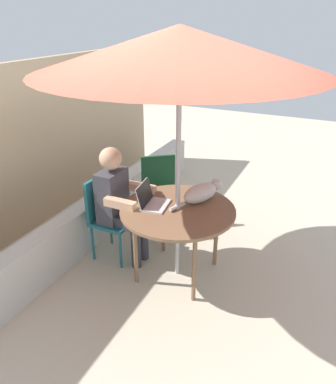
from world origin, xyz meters
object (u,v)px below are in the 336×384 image
(laptop, at_px, (150,199))
(person_seated, at_px, (119,199))
(patio_umbrella, at_px, (180,49))
(patio_table, at_px, (178,214))
(chair_empty, at_px, (160,188))
(cat, at_px, (202,192))
(chair_occupied, at_px, (107,211))

(laptop, bearing_deg, person_seated, 82.68)
(person_seated, bearing_deg, patio_umbrella, -90.00)
(patio_table, bearing_deg, chair_empty, 36.98)
(patio_umbrella, height_order, cat, patio_umbrella)
(chair_occupied, distance_m, laptop, 0.61)
(patio_table, height_order, chair_occupied, chair_occupied)
(patio_table, xyz_separation_m, chair_empty, (0.75, 0.57, -0.16))
(chair_empty, xyz_separation_m, laptop, (-0.80, -0.30, 0.28))
(cat, bearing_deg, patio_table, 151.64)
(person_seated, relative_size, cat, 2.04)
(chair_occupied, distance_m, person_seated, 0.23)
(laptop, distance_m, cat, 0.51)
(chair_empty, bearing_deg, patio_umbrella, -143.02)
(patio_table, relative_size, chair_occupied, 1.22)
(patio_table, xyz_separation_m, cat, (0.26, -0.14, 0.14))
(person_seated, bearing_deg, chair_empty, -6.41)
(chair_empty, height_order, person_seated, person_seated)
(patio_umbrella, xyz_separation_m, chair_occupied, (0.00, 0.81, -1.61))
(laptop, bearing_deg, chair_occupied, 84.79)
(chair_occupied, bearing_deg, laptop, -95.21)
(chair_occupied, height_order, person_seated, person_seated)
(patio_umbrella, relative_size, person_seated, 1.90)
(chair_empty, height_order, cat, cat)
(person_seated, xyz_separation_m, cat, (0.26, -0.79, 0.13))
(laptop, xyz_separation_m, cat, (0.31, -0.41, 0.02))
(patio_umbrella, distance_m, person_seated, 1.58)
(patio_table, xyz_separation_m, laptop, (-0.05, 0.26, 0.12))
(patio_table, xyz_separation_m, patio_umbrella, (0.00, 0.00, 1.45))
(patio_table, bearing_deg, cat, -28.36)
(person_seated, xyz_separation_m, laptop, (-0.05, -0.39, 0.11))
(chair_occupied, relative_size, person_seated, 0.72)
(patio_table, bearing_deg, person_seated, 90.00)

